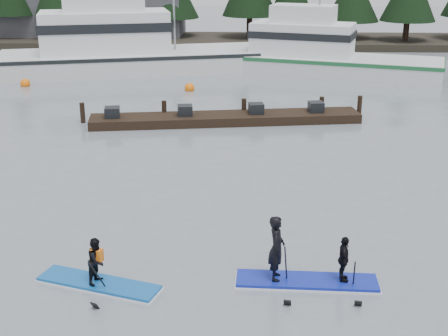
{
  "coord_description": "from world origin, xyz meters",
  "views": [
    {
      "loc": [
        0.63,
        -13.91,
        8.17
      ],
      "look_at": [
        0.0,
        6.0,
        1.1
      ],
      "focal_mm": 50.0,
      "sensor_mm": 36.0,
      "label": 1
    }
  ],
  "objects_px": {
    "floating_dock": "(226,119)",
    "paddleboard_duo": "(303,263)",
    "paddleboard_solo": "(98,271)",
    "fishing_boat_large": "(132,59)",
    "fishing_boat_medium": "(321,64)"
  },
  "relations": [
    {
      "from": "paddleboard_duo",
      "to": "floating_dock",
      "type": "bearing_deg",
      "value": 101.22
    },
    {
      "from": "fishing_boat_large",
      "to": "fishing_boat_medium",
      "type": "bearing_deg",
      "value": -14.5
    },
    {
      "from": "fishing_boat_large",
      "to": "floating_dock",
      "type": "distance_m",
      "value": 15.09
    },
    {
      "from": "floating_dock",
      "to": "paddleboard_duo",
      "type": "relative_size",
      "value": 3.62
    },
    {
      "from": "paddleboard_solo",
      "to": "paddleboard_duo",
      "type": "bearing_deg",
      "value": 21.41
    },
    {
      "from": "paddleboard_solo",
      "to": "fishing_boat_medium",
      "type": "bearing_deg",
      "value": 91.06
    },
    {
      "from": "paddleboard_duo",
      "to": "paddleboard_solo",
      "type": "bearing_deg",
      "value": -174.47
    },
    {
      "from": "fishing_boat_large",
      "to": "paddleboard_duo",
      "type": "relative_size",
      "value": 5.38
    },
    {
      "from": "fishing_boat_large",
      "to": "paddleboard_solo",
      "type": "distance_m",
      "value": 29.44
    },
    {
      "from": "fishing_boat_medium",
      "to": "paddleboard_solo",
      "type": "bearing_deg",
      "value": -90.26
    },
    {
      "from": "floating_dock",
      "to": "paddleboard_duo",
      "type": "height_order",
      "value": "paddleboard_duo"
    },
    {
      "from": "floating_dock",
      "to": "paddleboard_solo",
      "type": "height_order",
      "value": "paddleboard_solo"
    },
    {
      "from": "floating_dock",
      "to": "paddleboard_duo",
      "type": "xyz_separation_m",
      "value": [
        2.41,
        -15.48,
        0.38
      ]
    },
    {
      "from": "floating_dock",
      "to": "paddleboard_solo",
      "type": "relative_size",
      "value": 3.99
    },
    {
      "from": "fishing_boat_large",
      "to": "paddleboard_duo",
      "type": "height_order",
      "value": "fishing_boat_large"
    }
  ]
}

